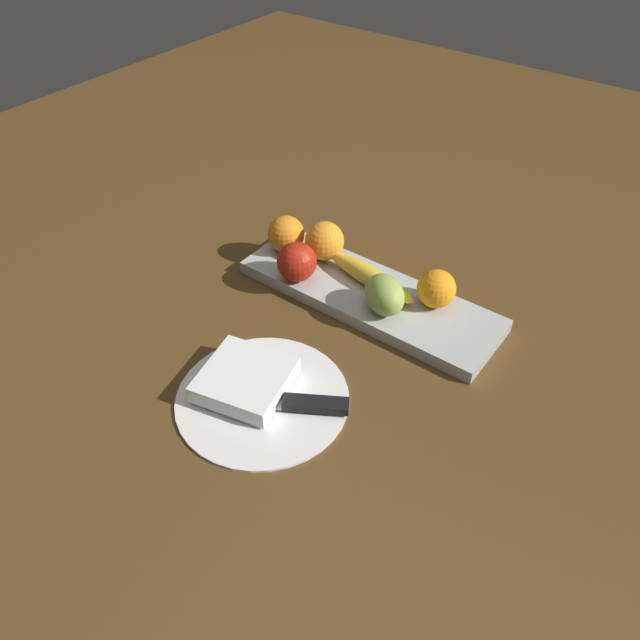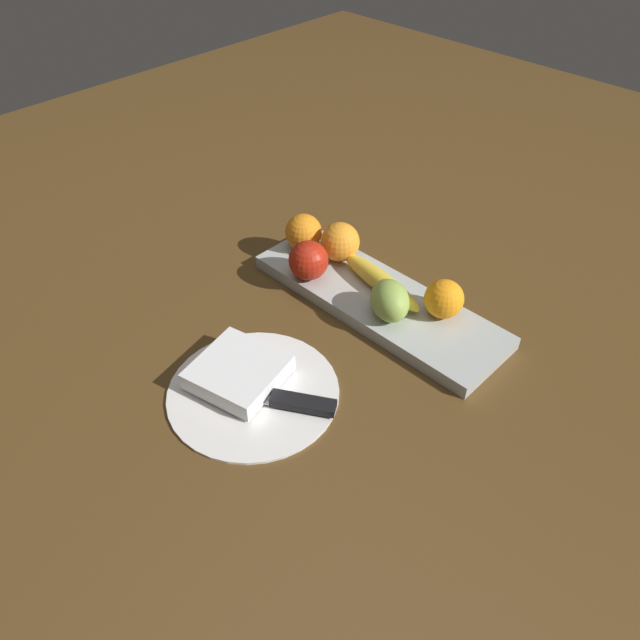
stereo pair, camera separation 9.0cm
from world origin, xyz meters
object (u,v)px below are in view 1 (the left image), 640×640
object	(u,v)px
banana	(370,277)
orange_near_banana	(436,289)
folded_napkin	(245,379)
orange_near_apple	(286,234)
orange_center	(324,241)
apple	(297,262)
fruit_tray	(369,295)
dinner_plate	(262,397)
grape_bunch	(384,295)
knife	(304,404)

from	to	relation	value
banana	orange_near_banana	bearing A→B (deg)	19.48
banana	folded_napkin	world-z (taller)	banana
orange_near_apple	orange_center	size ratio (longest dim) A/B	0.96
apple	orange_center	bearing A→B (deg)	-91.11
banana	fruit_tray	bearing A→B (deg)	-51.91
fruit_tray	orange_near_apple	distance (m)	0.18
fruit_tray	dinner_plate	distance (m)	0.27
fruit_tray	apple	size ratio (longest dim) A/B	6.63
fruit_tray	banana	bearing A→B (deg)	-61.15
orange_center	grape_bunch	size ratio (longest dim) A/B	0.86
dinner_plate	orange_near_banana	bearing A→B (deg)	-108.74
dinner_plate	knife	world-z (taller)	knife
grape_bunch	knife	size ratio (longest dim) A/B	0.47
apple	orange_center	xyz separation A→B (m)	(-0.00, -0.07, 0.00)
fruit_tray	orange_center	xyz separation A→B (m)	(0.11, -0.03, 0.04)
dinner_plate	fruit_tray	bearing A→B (deg)	-90.00
banana	grape_bunch	bearing A→B (deg)	-28.63
orange_near_banana	folded_napkin	bearing A→B (deg)	66.25
orange_near_apple	dinner_plate	xyz separation A→B (m)	(-0.18, 0.28, -0.05)
banana	knife	world-z (taller)	banana
apple	grape_bunch	world-z (taller)	apple
grape_bunch	folded_napkin	size ratio (longest dim) A/B	0.67
knife	fruit_tray	bearing A→B (deg)	-107.91
grape_bunch	folded_napkin	world-z (taller)	grape_bunch
orange_center	apple	bearing A→B (deg)	88.89
orange_near_apple	orange_center	world-z (taller)	orange_center
folded_napkin	orange_near_banana	bearing A→B (deg)	-113.75
orange_center	dinner_plate	distance (m)	0.32
grape_bunch	knife	bearing A→B (deg)	93.68
apple	dinner_plate	world-z (taller)	apple
apple	orange_near_apple	size ratio (longest dim) A/B	1.03
dinner_plate	knife	bearing A→B (deg)	-161.57
orange_near_apple	orange_near_banana	bearing A→B (deg)	-175.14
folded_napkin	banana	bearing A→B (deg)	-94.74
apple	orange_near_banana	distance (m)	0.23
banana	knife	distance (m)	0.27
orange_near_banana	orange_center	bearing A→B (deg)	0.77
banana	folded_napkin	bearing A→B (deg)	-85.50
orange_center	banana	bearing A→B (deg)	170.94
banana	folded_napkin	size ratio (longest dim) A/B	1.55
fruit_tray	apple	bearing A→B (deg)	21.52
folded_napkin	grape_bunch	bearing A→B (deg)	-107.25
orange_near_banana	dinner_plate	world-z (taller)	orange_near_banana
folded_napkin	orange_near_apple	bearing A→B (deg)	-61.63
folded_napkin	knife	bearing A→B (deg)	-167.60
orange_near_banana	folded_napkin	world-z (taller)	orange_near_banana
apple	orange_center	world-z (taller)	orange_center
dinner_plate	folded_napkin	world-z (taller)	folded_napkin
fruit_tray	orange_near_banana	size ratio (longest dim) A/B	7.18
grape_bunch	knife	xyz separation A→B (m)	(-0.01, 0.22, -0.04)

